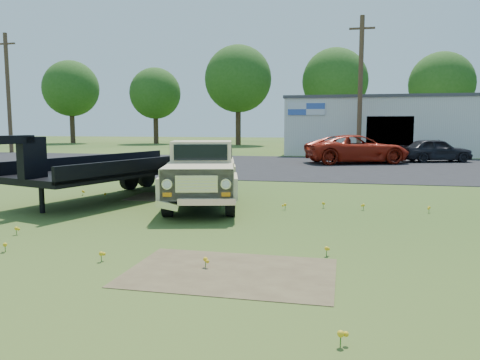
% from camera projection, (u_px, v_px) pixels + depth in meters
% --- Properties ---
extents(ground, '(140.00, 140.00, 0.00)m').
position_uv_depth(ground, '(196.00, 225.00, 10.03)').
color(ground, '#294B18').
rests_on(ground, ground).
extents(asphalt_lot, '(90.00, 14.00, 0.02)m').
position_uv_depth(asphalt_lot, '(284.00, 166.00, 24.57)').
color(asphalt_lot, black).
rests_on(asphalt_lot, ground).
extents(dirt_patch_a, '(3.00, 2.00, 0.01)m').
position_uv_depth(dirt_patch_a, '(230.00, 273.00, 6.80)').
color(dirt_patch_a, brown).
rests_on(dirt_patch_a, ground).
extents(dirt_patch_b, '(2.20, 1.60, 0.01)m').
position_uv_depth(dirt_patch_b, '(168.00, 197.00, 13.85)').
color(dirt_patch_b, brown).
rests_on(dirt_patch_b, ground).
extents(commercial_building, '(14.20, 8.20, 4.15)m').
position_uv_depth(commercial_building, '(385.00, 125.00, 34.66)').
color(commercial_building, silver).
rests_on(commercial_building, ground).
extents(utility_pole_west, '(1.60, 0.30, 9.00)m').
position_uv_depth(utility_pole_west, '(8.00, 92.00, 35.56)').
color(utility_pole_west, '#493022').
rests_on(utility_pole_west, ground).
extents(utility_pole_mid, '(1.60, 0.30, 9.00)m').
position_uv_depth(utility_pole_mid, '(360.00, 86.00, 29.95)').
color(utility_pole_mid, '#493022').
rests_on(utility_pole_mid, ground).
extents(treeline_a, '(6.40, 6.40, 9.52)m').
position_uv_depth(treeline_a, '(71.00, 89.00, 54.10)').
color(treeline_a, '#3B291A').
rests_on(treeline_a, ground).
extents(treeline_b, '(5.76, 5.76, 8.57)m').
position_uv_depth(treeline_b, '(155.00, 94.00, 52.99)').
color(treeline_b, '#3B291A').
rests_on(treeline_b, ground).
extents(treeline_c, '(7.04, 7.04, 10.47)m').
position_uv_depth(treeline_c, '(238.00, 79.00, 49.23)').
color(treeline_c, '#3B291A').
rests_on(treeline_c, ground).
extents(treeline_d, '(6.72, 6.72, 10.00)m').
position_uv_depth(treeline_d, '(335.00, 81.00, 48.08)').
color(treeline_d, '#3B291A').
rests_on(treeline_d, ground).
extents(treeline_e, '(6.08, 6.08, 9.04)m').
position_uv_depth(treeline_e, '(441.00, 84.00, 44.55)').
color(treeline_e, '#3B291A').
rests_on(treeline_e, ground).
extents(vintage_pickup_truck, '(2.94, 5.06, 1.73)m').
position_uv_depth(vintage_pickup_truck, '(202.00, 173.00, 12.32)').
color(vintage_pickup_truck, beige).
rests_on(vintage_pickup_truck, ground).
extents(flatbed_trailer, '(4.28, 7.38, 1.91)m').
position_uv_depth(flatbed_trailer, '(119.00, 166.00, 13.60)').
color(flatbed_trailer, black).
rests_on(flatbed_trailer, ground).
extents(red_pickup, '(6.19, 4.43, 1.57)m').
position_uv_depth(red_pickup, '(357.00, 149.00, 25.93)').
color(red_pickup, maroon).
rests_on(red_pickup, ground).
extents(dark_sedan, '(4.27, 2.69, 1.35)m').
position_uv_depth(dark_sedan, '(435.00, 150.00, 26.91)').
color(dark_sedan, black).
rests_on(dark_sedan, ground).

